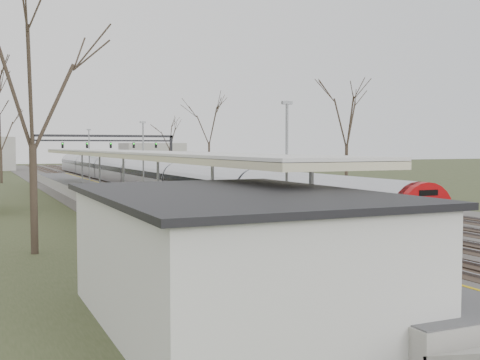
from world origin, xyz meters
name	(u,v)px	position (x,y,z in m)	size (l,w,h in m)	color
track_bed	(165,188)	(0.26, 55.00, 0.06)	(24.00, 160.00, 0.22)	#474442
platform	(112,201)	(-9.05, 37.50, 0.50)	(3.50, 69.00, 1.00)	#9E9B93
canopy	(127,154)	(-9.05, 32.99, 3.93)	(4.10, 50.00, 3.11)	slate
station_building	(232,261)	(-12.50, 8.00, 1.60)	(6.00, 9.00, 3.20)	silver
signal_gantry	(106,143)	(0.29, 84.99, 4.91)	(21.00, 0.59, 6.08)	black
tree_west_near	(31,74)	(-16.00, 20.00, 7.29)	(5.00, 5.00, 10.30)	#2D231C
tree_east_far	(347,115)	(14.00, 42.00, 7.29)	(5.00, 5.00, 10.30)	#2D231C
train_near	(134,174)	(-2.50, 57.25, 1.48)	(2.62, 90.21, 3.05)	#A9ACB3
train_far	(118,163)	(4.50, 95.40, 1.48)	(2.62, 45.21, 3.05)	#A9ACB3
passenger	(380,248)	(-9.28, 6.39, 1.96)	(0.70, 0.46, 1.91)	#40315F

